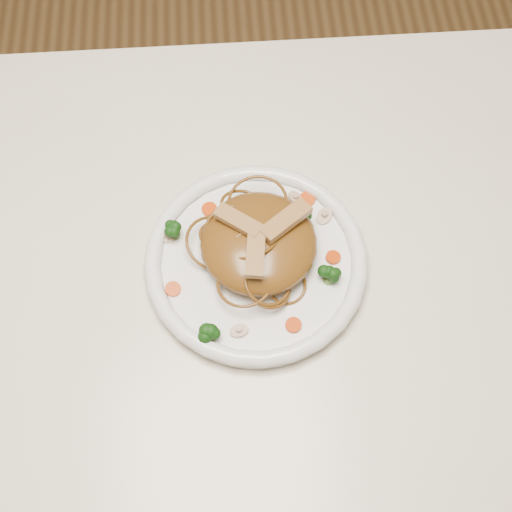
{
  "coord_description": "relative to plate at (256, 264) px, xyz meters",
  "views": [
    {
      "loc": [
        0.06,
        -0.33,
        1.5
      ],
      "look_at": [
        0.08,
        0.04,
        0.78
      ],
      "focal_mm": 48.08,
      "sensor_mm": 36.0,
      "label": 1
    }
  ],
  "objects": [
    {
      "name": "mushroom_2",
      "position": [
        -0.11,
        0.04,
        0.01
      ],
      "size": [
        0.03,
        0.03,
        0.01
      ],
      "primitive_type": "cylinder",
      "rotation": [
        0.0,
        0.0,
        -0.48
      ],
      "color": "beige",
      "rests_on": "plate"
    },
    {
      "name": "noodle_mound",
      "position": [
        0.0,
        0.01,
        0.03
      ],
      "size": [
        0.15,
        0.15,
        0.04
      ],
      "primitive_type": "ellipsoid",
      "rotation": [
        0.0,
        0.0,
        0.06
      ],
      "color": "brown",
      "rests_on": "plate"
    },
    {
      "name": "plate",
      "position": [
        0.0,
        0.0,
        0.0
      ],
      "size": [
        0.31,
        0.31,
        0.02
      ],
      "primitive_type": "cylinder",
      "rotation": [
        0.0,
        0.0,
        0.21
      ],
      "color": "white",
      "rests_on": "table"
    },
    {
      "name": "broccoli_2",
      "position": [
        -0.06,
        -0.09,
        0.02
      ],
      "size": [
        0.03,
        0.03,
        0.03
      ],
      "primitive_type": null,
      "rotation": [
        0.0,
        0.0,
        -0.28
      ],
      "color": "#11390B",
      "rests_on": "plate"
    },
    {
      "name": "chicken_a",
      "position": [
        0.04,
        0.02,
        0.06
      ],
      "size": [
        0.07,
        0.06,
        0.01
      ],
      "primitive_type": "cube",
      "rotation": [
        0.0,
        0.0,
        0.66
      ],
      "color": "#A2824C",
      "rests_on": "noodle_mound"
    },
    {
      "name": "mushroom_1",
      "position": [
        0.09,
        0.05,
        0.01
      ],
      "size": [
        0.03,
        0.03,
        0.01
      ],
      "primitive_type": "cylinder",
      "rotation": [
        0.0,
        0.0,
        0.94
      ],
      "color": "beige",
      "rests_on": "plate"
    },
    {
      "name": "table",
      "position": [
        -0.08,
        -0.04,
        -0.11
      ],
      "size": [
        1.2,
        0.8,
        0.75
      ],
      "color": "beige",
      "rests_on": "ground"
    },
    {
      "name": "carrot_4",
      "position": [
        0.04,
        -0.09,
        0.01
      ],
      "size": [
        0.02,
        0.02,
        0.0
      ],
      "primitive_type": "cylinder",
      "rotation": [
        0.0,
        0.0,
        0.43
      ],
      "color": "#C73607",
      "rests_on": "plate"
    },
    {
      "name": "broccoli_1",
      "position": [
        -0.1,
        0.04,
        0.02
      ],
      "size": [
        0.04,
        0.04,
        0.03
      ],
      "primitive_type": null,
      "rotation": [
        0.0,
        0.0,
        0.31
      ],
      "color": "#11390B",
      "rests_on": "plate"
    },
    {
      "name": "carrot_3",
      "position": [
        -0.05,
        0.07,
        0.01
      ],
      "size": [
        0.02,
        0.02,
        0.0
      ],
      "primitive_type": "cylinder",
      "rotation": [
        0.0,
        0.0,
        0.33
      ],
      "color": "#C73607",
      "rests_on": "plate"
    },
    {
      "name": "broccoli_3",
      "position": [
        0.08,
        -0.03,
        0.02
      ],
      "size": [
        0.03,
        0.03,
        0.03
      ],
      "primitive_type": null,
      "rotation": [
        0.0,
        0.0,
        0.28
      ],
      "color": "#11390B",
      "rests_on": "plate"
    },
    {
      "name": "carrot_1",
      "position": [
        -0.1,
        -0.03,
        0.01
      ],
      "size": [
        0.02,
        0.02,
        0.0
      ],
      "primitive_type": "cylinder",
      "rotation": [
        0.0,
        0.0,
        0.24
      ],
      "color": "#C73607",
      "rests_on": "plate"
    },
    {
      "name": "chicken_c",
      "position": [
        -0.0,
        -0.01,
        0.06
      ],
      "size": [
        0.03,
        0.06,
        0.01
      ],
      "primitive_type": "cube",
      "rotation": [
        0.0,
        0.0,
        4.59
      ],
      "color": "#A2824C",
      "rests_on": "noodle_mound"
    },
    {
      "name": "mushroom_3",
      "position": [
        0.06,
        0.08,
        0.01
      ],
      "size": [
        0.03,
        0.03,
        0.01
      ],
      "primitive_type": "cylinder",
      "rotation": [
        0.0,
        0.0,
        2.24
      ],
      "color": "beige",
      "rests_on": "plate"
    },
    {
      "name": "mushroom_0",
      "position": [
        -0.03,
        -0.09,
        0.01
      ],
      "size": [
        0.03,
        0.03,
        0.01
      ],
      "primitive_type": "cylinder",
      "rotation": [
        0.0,
        0.0,
        0.24
      ],
      "color": "beige",
      "rests_on": "plate"
    },
    {
      "name": "ground",
      "position": [
        -0.08,
        -0.04,
        -0.76
      ],
      "size": [
        4.0,
        4.0,
        0.0
      ],
      "primitive_type": "plane",
      "color": "#52371C",
      "rests_on": "ground"
    },
    {
      "name": "carrot_2",
      "position": [
        0.09,
        -0.0,
        0.01
      ],
      "size": [
        0.02,
        0.02,
        0.0
      ],
      "primitive_type": "cylinder",
      "rotation": [
        0.0,
        0.0,
        -0.21
      ],
      "color": "#C73607",
      "rests_on": "plate"
    },
    {
      "name": "chicken_b",
      "position": [
        -0.02,
        0.03,
        0.06
      ],
      "size": [
        0.06,
        0.05,
        0.01
      ],
      "primitive_type": "cube",
      "rotation": [
        0.0,
        0.0,
        2.48
      ],
      "color": "#A2824C",
      "rests_on": "noodle_mound"
    },
    {
      "name": "carrot_0",
      "position": [
        0.07,
        0.08,
        0.01
      ],
      "size": [
        0.02,
        0.02,
        0.0
      ],
      "primitive_type": "cylinder",
      "rotation": [
        0.0,
        0.0,
        -0.12
      ],
      "color": "#C73607",
      "rests_on": "plate"
    },
    {
      "name": "broccoli_0",
      "position": [
        0.06,
        0.04,
        0.02
      ],
      "size": [
        0.03,
        0.03,
        0.03
      ],
      "primitive_type": null,
      "rotation": [
        0.0,
        0.0,
        0.09
      ],
      "color": "#11390B",
      "rests_on": "plate"
    }
  ]
}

